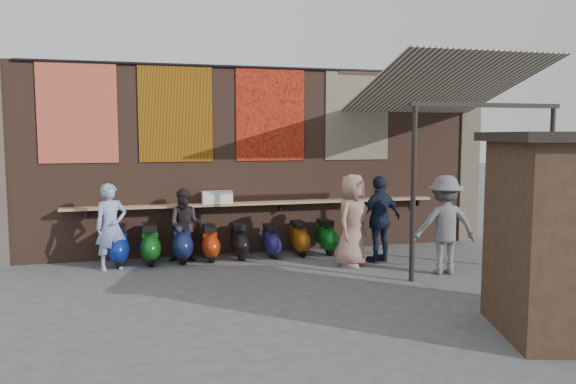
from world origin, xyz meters
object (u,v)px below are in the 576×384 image
object	(u,v)px
scooter_stool_1	(150,244)
scooter_stool_5	(271,241)
diner_left	(111,227)
shopper_tan	(352,220)
scooter_stool_6	(299,238)
scooter_stool_3	(210,243)
shopper_grey	(445,225)
scooter_stool_7	(326,237)
shelf_box	(217,197)
scooter_stool_2	(182,242)
scooter_stool_0	(119,246)
scooter_stool_4	(239,241)
shopper_navy	(380,219)
diner_right	(186,225)

from	to	relation	value
scooter_stool_1	scooter_stool_5	xyz separation A→B (m)	(2.47, -0.03, -0.05)
diner_left	shopper_tan	size ratio (longest dim) A/B	0.91
scooter_stool_5	shopper_tan	distance (m)	1.89
scooter_stool_6	scooter_stool_3	bearing A→B (deg)	-179.02
shopper_grey	scooter_stool_7	bearing A→B (deg)	-44.48
shelf_box	scooter_stool_5	size ratio (longest dim) A/B	0.88
scooter_stool_2	shopper_grey	size ratio (longest dim) A/B	0.47
scooter_stool_0	diner_left	distance (m)	0.57
scooter_stool_6	diner_left	bearing A→B (deg)	-174.73
scooter_stool_3	scooter_stool_4	xyz separation A→B (m)	(0.62, 0.01, 0.00)
scooter_stool_5	shopper_tan	xyz separation A→B (m)	(1.33, -1.22, 0.57)
scooter_stool_4	shopper_grey	distance (m)	4.13
scooter_stool_4	scooter_stool_6	xyz separation A→B (m)	(1.30, 0.03, -0.00)
shopper_navy	shopper_tan	size ratio (longest dim) A/B	0.97
scooter_stool_2	scooter_stool_0	bearing A→B (deg)	-179.70
scooter_stool_0	scooter_stool_3	world-z (taller)	scooter_stool_0
scooter_stool_1	scooter_stool_3	bearing A→B (deg)	-0.63
scooter_stool_1	scooter_stool_3	distance (m)	1.18
scooter_stool_2	scooter_stool_5	distance (m)	1.85
scooter_stool_3	scooter_stool_6	world-z (taller)	scooter_stool_3
scooter_stool_2	diner_right	distance (m)	0.35
diner_right	shopper_tan	world-z (taller)	shopper_tan
shopper_tan	scooter_stool_7	bearing A→B (deg)	53.49
scooter_stool_0	diner_right	world-z (taller)	diner_right
scooter_stool_1	scooter_stool_4	world-z (taller)	scooter_stool_1
scooter_stool_1	scooter_stool_6	world-z (taller)	scooter_stool_1
scooter_stool_0	scooter_stool_3	size ratio (longest dim) A/B	1.09
scooter_stool_2	scooter_stool_1	bearing A→B (deg)	-177.91
scooter_stool_5	shopper_grey	bearing A→B (deg)	-39.01
scooter_stool_5	scooter_stool_7	world-z (taller)	scooter_stool_7
shopper_tan	scooter_stool_5	bearing A→B (deg)	96.29
scooter_stool_7	scooter_stool_5	bearing A→B (deg)	-178.73
scooter_stool_3	shopper_navy	xyz separation A→B (m)	(3.29, -1.06, 0.52)
shelf_box	shopper_grey	bearing A→B (deg)	-33.69
diner_left	diner_right	size ratio (longest dim) A/B	1.11
scooter_stool_5	diner_left	size ratio (longest dim) A/B	0.43
scooter_stool_3	shopper_tan	world-z (taller)	shopper_tan
scooter_stool_7	diner_left	xyz separation A→B (m)	(-4.42, -0.33, 0.46)
shelf_box	scooter_stool_5	bearing A→B (deg)	-16.83
diner_right	scooter_stool_7	bearing A→B (deg)	12.49
scooter_stool_5	shelf_box	bearing A→B (deg)	163.17
shopper_grey	shopper_tan	bearing A→B (deg)	-23.67
scooter_stool_4	diner_left	distance (m)	2.58
diner_right	shelf_box	bearing A→B (deg)	36.29
scooter_stool_3	scooter_stool_5	distance (m)	1.29
scooter_stool_7	diner_left	distance (m)	4.46
scooter_stool_1	scooter_stool_2	xyz separation A→B (m)	(0.62, 0.02, 0.01)
scooter_stool_0	shopper_navy	distance (m)	5.21
scooter_stool_6	scooter_stool_7	world-z (taller)	scooter_stool_7
scooter_stool_4	shopper_tan	world-z (taller)	shopper_tan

